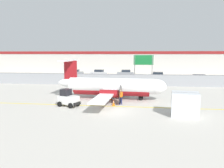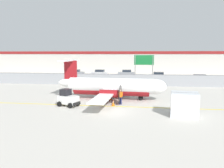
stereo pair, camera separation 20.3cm
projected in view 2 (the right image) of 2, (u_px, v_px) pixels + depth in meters
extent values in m
plane|color=#BCB7AD|center=(110.00, 111.00, 21.90)|extent=(140.00, 140.00, 0.00)
cube|color=yellow|center=(112.00, 106.00, 23.86)|extent=(84.00, 0.20, 0.01)
cube|color=gray|center=(124.00, 80.00, 39.44)|extent=(98.00, 0.04, 2.00)
cylinder|color=slate|center=(124.00, 74.00, 39.30)|extent=(98.00, 0.10, 0.10)
cube|color=#38383A|center=(128.00, 78.00, 50.86)|extent=(98.00, 17.00, 0.12)
cube|color=beige|center=(132.00, 62.00, 68.59)|extent=(91.00, 8.00, 6.50)
cube|color=maroon|center=(131.00, 53.00, 64.28)|extent=(91.00, 0.20, 0.80)
cylinder|color=white|center=(111.00, 85.00, 27.43)|extent=(10.72, 2.49, 1.90)
ellipsoid|color=white|center=(156.00, 87.00, 26.39)|extent=(2.55, 1.94, 1.80)
ellipsoid|color=white|center=(69.00, 83.00, 28.45)|extent=(3.05, 1.21, 1.05)
cylinder|color=maroon|center=(111.00, 90.00, 27.50)|extent=(9.61, 2.01, 1.48)
cube|color=white|center=(112.00, 90.00, 27.49)|extent=(2.49, 16.06, 0.18)
cylinder|color=maroon|center=(117.00, 87.00, 29.98)|extent=(2.25, 1.02, 0.90)
cone|color=black|center=(125.00, 87.00, 29.77)|extent=(0.47, 0.46, 0.44)
cylinder|color=#262626|center=(126.00, 87.00, 29.74)|extent=(0.16, 2.10, 2.10)
cylinder|color=maroon|center=(109.00, 94.00, 24.92)|extent=(2.25, 1.02, 0.90)
cone|color=black|center=(119.00, 94.00, 24.71)|extent=(0.47, 0.46, 0.44)
cylinder|color=#262626|center=(120.00, 94.00, 24.68)|extent=(0.16, 2.10, 2.10)
cube|color=maroon|center=(71.00, 73.00, 28.21)|extent=(1.71, 0.27, 3.10)
cube|color=white|center=(69.00, 60.00, 28.03)|extent=(1.37, 4.85, 0.14)
cylinder|color=#59595B|center=(141.00, 94.00, 26.87)|extent=(0.15, 0.15, 0.97)
cylinder|color=black|center=(141.00, 98.00, 26.93)|extent=(0.61, 0.25, 0.60)
cylinder|color=#59595B|center=(112.00, 90.00, 29.76)|extent=(0.15, 0.15, 0.90)
cylinder|color=black|center=(112.00, 93.00, 29.83)|extent=(0.77, 0.26, 0.76)
cylinder|color=#59595B|center=(105.00, 96.00, 25.46)|extent=(0.15, 0.15, 0.90)
cylinder|color=black|center=(105.00, 100.00, 25.52)|extent=(0.77, 0.26, 0.76)
cube|color=silver|center=(68.00, 100.00, 23.79)|extent=(2.45, 1.84, 0.90)
cube|color=black|center=(66.00, 92.00, 23.85)|extent=(1.21, 1.26, 0.70)
cube|color=black|center=(77.00, 104.00, 23.27)|extent=(0.56, 1.08, 0.30)
cylinder|color=black|center=(77.00, 103.00, 24.00)|extent=(0.59, 0.37, 0.56)
cylinder|color=black|center=(70.00, 106.00, 22.96)|extent=(0.59, 0.37, 0.56)
cylinder|color=black|center=(67.00, 102.00, 24.73)|extent=(0.59, 0.37, 0.56)
cylinder|color=black|center=(59.00, 104.00, 23.69)|extent=(0.59, 0.37, 0.56)
cylinder|color=#191E4C|center=(121.00, 101.00, 24.66)|extent=(0.18, 0.18, 0.85)
cylinder|color=#191E4C|center=(119.00, 101.00, 24.66)|extent=(0.18, 0.18, 0.85)
cylinder|color=orange|center=(120.00, 94.00, 24.56)|extent=(0.38, 0.38, 0.60)
cylinder|color=orange|center=(122.00, 94.00, 24.56)|extent=(0.11, 0.11, 0.55)
cylinder|color=orange|center=(118.00, 94.00, 24.56)|extent=(0.11, 0.11, 0.55)
sphere|color=tan|center=(120.00, 91.00, 24.50)|extent=(0.22, 0.22, 0.22)
cube|color=silver|center=(184.00, 104.00, 19.93)|extent=(2.67, 2.33, 2.20)
cube|color=#333338|center=(184.00, 104.00, 19.93)|extent=(2.43, 0.43, 2.20)
cube|color=orange|center=(110.00, 100.00, 27.21)|extent=(0.36, 0.36, 0.04)
cone|color=orange|center=(110.00, 97.00, 27.17)|extent=(0.28, 0.28, 0.60)
cylinder|color=white|center=(110.00, 97.00, 27.16)|extent=(0.17, 0.17, 0.08)
cube|color=orange|center=(113.00, 105.00, 24.14)|extent=(0.36, 0.36, 0.04)
cone|color=orange|center=(113.00, 103.00, 24.10)|extent=(0.28, 0.28, 0.60)
cylinder|color=white|center=(113.00, 102.00, 24.09)|extent=(0.17, 0.17, 0.08)
cube|color=gray|center=(76.00, 73.00, 56.84)|extent=(4.23, 1.78, 0.80)
cube|color=#262D38|center=(75.00, 71.00, 56.77)|extent=(2.23, 1.60, 0.56)
cylinder|color=black|center=(82.00, 74.00, 57.55)|extent=(0.60, 0.21, 0.60)
cylinder|color=black|center=(80.00, 75.00, 55.79)|extent=(0.60, 0.21, 0.60)
cylinder|color=black|center=(72.00, 74.00, 57.97)|extent=(0.60, 0.21, 0.60)
cylinder|color=black|center=(70.00, 75.00, 56.21)|extent=(0.60, 0.21, 0.60)
cube|color=silver|center=(99.00, 73.00, 56.53)|extent=(4.37, 2.17, 0.80)
cube|color=#262D38|center=(100.00, 71.00, 56.40)|extent=(2.36, 1.80, 0.56)
cylinder|color=black|center=(93.00, 75.00, 56.05)|extent=(0.62, 0.27, 0.60)
cylinder|color=black|center=(95.00, 74.00, 57.78)|extent=(0.62, 0.27, 0.60)
cylinder|color=black|center=(104.00, 75.00, 55.37)|extent=(0.62, 0.27, 0.60)
cylinder|color=black|center=(106.00, 74.00, 57.10)|extent=(0.62, 0.27, 0.60)
cube|color=gray|center=(126.00, 74.00, 55.81)|extent=(4.35, 2.12, 0.80)
cube|color=#262D38|center=(127.00, 71.00, 55.71)|extent=(2.35, 1.78, 0.56)
cylinder|color=black|center=(121.00, 75.00, 55.00)|extent=(0.62, 0.26, 0.60)
cylinder|color=black|center=(121.00, 74.00, 56.79)|extent=(0.62, 0.26, 0.60)
cylinder|color=black|center=(132.00, 75.00, 54.92)|extent=(0.62, 0.26, 0.60)
cylinder|color=black|center=(131.00, 74.00, 56.70)|extent=(0.62, 0.26, 0.60)
cube|color=silver|center=(158.00, 76.00, 48.87)|extent=(4.31, 1.98, 0.80)
cube|color=#262D38|center=(159.00, 73.00, 48.75)|extent=(2.30, 1.70, 0.56)
cylinder|color=black|center=(151.00, 78.00, 48.32)|extent=(0.61, 0.24, 0.60)
cylinder|color=black|center=(152.00, 77.00, 50.07)|extent=(0.61, 0.24, 0.60)
cylinder|color=black|center=(164.00, 78.00, 47.77)|extent=(0.61, 0.24, 0.60)
cylinder|color=black|center=(164.00, 77.00, 49.51)|extent=(0.61, 0.24, 0.60)
cube|color=#19662D|center=(200.00, 79.00, 43.22)|extent=(4.29, 1.92, 0.80)
cube|color=#262D38|center=(200.00, 76.00, 43.16)|extent=(2.28, 1.68, 0.56)
cylinder|color=black|center=(207.00, 80.00, 43.88)|extent=(0.61, 0.23, 0.60)
cylinder|color=black|center=(209.00, 81.00, 42.13)|extent=(0.61, 0.23, 0.60)
cylinder|color=black|center=(192.00, 80.00, 44.40)|extent=(0.61, 0.23, 0.60)
cylinder|color=black|center=(194.00, 81.00, 42.65)|extent=(0.61, 0.23, 0.60)
cylinder|color=slate|center=(135.00, 70.00, 40.50)|extent=(0.14, 0.14, 5.50)
cylinder|color=slate|center=(153.00, 70.00, 40.08)|extent=(0.14, 0.14, 5.50)
cube|color=#14662D|center=(144.00, 60.00, 40.04)|extent=(3.60, 0.10, 1.80)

